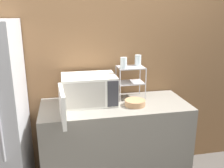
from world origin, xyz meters
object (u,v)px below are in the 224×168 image
Objects in this scene: bowl at (135,103)px; dish_rack at (131,76)px; microwave at (88,90)px; glass_back_right at (138,60)px; glass_front_left at (124,63)px.

dish_rack is at bearing 86.31° from bowl.
microwave is 3.87× the size of bowl.
glass_back_right reaches higher than microwave.
bowl is (0.07, -0.18, -0.36)m from glass_front_left.
bowl is at bearing -17.16° from microwave.
glass_front_left and glass_back_right have the same top height.
glass_back_right reaches higher than bowl.
glass_back_right reaches higher than dish_rack.
glass_front_left is 0.55× the size of bowl.
glass_back_right is 0.47m from bowl.
bowl is at bearing -110.60° from glass_back_right.
glass_back_right is (0.55, 0.15, 0.25)m from microwave.
bowl is (0.44, -0.14, -0.11)m from microwave.
bowl is at bearing -93.69° from dish_rack.
microwave is at bearing -164.81° from glass_back_right.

